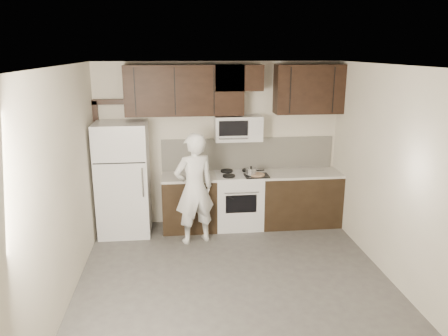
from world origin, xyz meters
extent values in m
plane|color=#4A4845|center=(0.00, 0.00, 0.00)|extent=(4.50, 4.50, 0.00)
plane|color=beige|center=(0.00, 2.25, 1.35)|extent=(4.00, 0.00, 4.00)
plane|color=white|center=(0.00, 0.00, 2.70)|extent=(4.50, 4.50, 0.00)
cube|color=black|center=(-0.52, 1.94, 0.43)|extent=(0.87, 0.62, 0.87)
cube|color=black|center=(1.34, 1.94, 0.43)|extent=(1.32, 0.62, 0.87)
cube|color=beige|center=(-0.52, 1.94, 0.89)|extent=(0.87, 0.64, 0.04)
cube|color=beige|center=(1.34, 1.94, 0.89)|extent=(1.32, 0.64, 0.04)
cube|color=silver|center=(0.30, 1.94, 0.45)|extent=(0.76, 0.62, 0.89)
cube|color=silver|center=(0.30, 1.94, 0.90)|extent=(0.76, 0.62, 0.02)
cube|color=black|center=(0.30, 1.63, 0.50)|extent=(0.50, 0.01, 0.30)
cylinder|color=silver|center=(0.30, 1.60, 0.70)|extent=(0.55, 0.02, 0.02)
cylinder|color=black|center=(0.12, 1.79, 0.93)|extent=(0.20, 0.20, 0.03)
cylinder|color=black|center=(0.48, 1.79, 0.93)|extent=(0.20, 0.20, 0.03)
cylinder|color=black|center=(0.12, 2.09, 0.93)|extent=(0.20, 0.20, 0.03)
cylinder|color=black|center=(0.48, 2.09, 0.93)|extent=(0.20, 0.20, 0.03)
cube|color=silver|center=(0.50, 2.24, 1.18)|extent=(2.90, 0.02, 0.54)
cube|color=black|center=(-0.55, 2.08, 2.26)|extent=(1.85, 0.35, 0.78)
cube|color=black|center=(1.45, 2.08, 2.26)|extent=(1.10, 0.35, 0.78)
cube|color=black|center=(0.30, 2.08, 2.45)|extent=(0.76, 0.35, 0.40)
cube|color=silver|center=(0.30, 2.06, 1.65)|extent=(0.76, 0.38, 0.40)
cube|color=black|center=(0.20, 1.86, 1.68)|extent=(0.46, 0.01, 0.24)
cube|color=silver|center=(0.56, 1.86, 1.68)|extent=(0.18, 0.01, 0.24)
cylinder|color=silver|center=(0.20, 1.84, 1.52)|extent=(0.46, 0.02, 0.02)
cube|color=silver|center=(-1.55, 1.89, 0.90)|extent=(0.80, 0.72, 1.80)
cube|color=black|center=(-1.55, 1.53, 1.25)|extent=(0.77, 0.01, 0.02)
cylinder|color=silver|center=(-1.22, 1.50, 0.95)|extent=(0.03, 0.03, 0.45)
cube|color=black|center=(-1.96, 2.21, 1.05)|extent=(0.08, 0.08, 2.10)
cube|color=black|center=(-1.75, 2.21, 2.08)|extent=(0.50, 0.08, 0.08)
cylinder|color=silver|center=(0.48, 1.79, 0.98)|extent=(0.18, 0.18, 0.14)
sphere|color=black|center=(0.48, 1.79, 1.06)|extent=(0.04, 0.04, 0.04)
cylinder|color=black|center=(0.61, 1.81, 1.00)|extent=(0.17, 0.04, 0.02)
cube|color=black|center=(0.57, 1.77, 0.92)|extent=(0.39, 0.29, 0.02)
cylinder|color=#CFB08B|center=(0.57, 1.77, 0.94)|extent=(0.26, 0.26, 0.02)
imported|color=white|center=(-0.45, 1.41, 0.85)|extent=(0.72, 0.59, 1.71)
camera|label=1|loc=(-0.68, -4.85, 2.88)|focal=35.00mm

